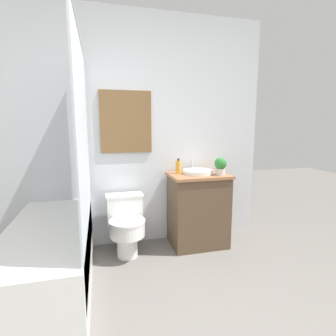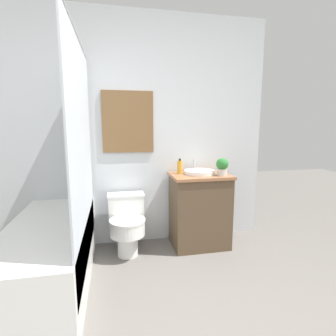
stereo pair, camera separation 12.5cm
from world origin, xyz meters
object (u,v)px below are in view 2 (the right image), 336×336
at_px(sink, 200,172).
at_px(soap_bottle, 180,167).
at_px(potted_plant, 222,166).
at_px(toilet, 127,222).

height_order(sink, soap_bottle, soap_bottle).
relative_size(sink, potted_plant, 1.98).
xyz_separation_m(toilet, sink, (0.79, 0.04, 0.49)).
relative_size(soap_bottle, potted_plant, 0.89).
bearing_deg(soap_bottle, toilet, -170.13).
bearing_deg(soap_bottle, sink, -17.14).
height_order(toilet, sink, sink).
relative_size(toilet, sink, 1.65).
bearing_deg(potted_plant, toilet, 174.63).
bearing_deg(toilet, soap_bottle, 9.87).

